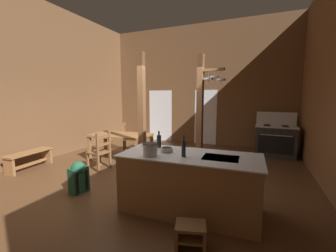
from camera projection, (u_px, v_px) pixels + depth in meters
ground_plane at (145, 182)px, 4.70m from camera, size 7.66×9.08×0.10m
wall_back at (198, 85)px, 8.24m from camera, size 7.66×0.14×4.45m
wall_left at (28, 81)px, 5.74m from camera, size 0.14×9.08×4.45m
glazed_door_back_left at (160, 116)px, 8.93m from camera, size 1.00×0.01×2.05m
glazed_panel_back_right at (205, 117)px, 8.20m from camera, size 0.84×0.01×2.05m
kitchen_island at (189, 183)px, 3.42m from camera, size 2.19×1.04×0.91m
stove_range at (275, 140)px, 6.59m from camera, size 1.16×0.85×1.32m
support_post_with_pot_rack at (202, 108)px, 5.26m from camera, size 0.69×0.27×2.80m
support_post_center at (142, 114)px, 5.05m from camera, size 0.14×0.14×2.80m
step_stool at (191, 234)px, 2.58m from camera, size 0.42×0.37×0.30m
dining_table at (121, 137)px, 6.20m from camera, size 1.77×1.04×0.74m
ladderback_chair_near_window at (100, 151)px, 5.37m from camera, size 0.50×0.50×0.95m
ladderback_chair_by_post at (129, 138)px, 7.17m from camera, size 0.59×0.59×0.95m
bench_along_left_wall at (29, 157)px, 5.42m from camera, size 0.44×1.17×0.44m
backpack at (79, 176)px, 4.09m from camera, size 0.35×0.36×0.60m
stockpot_on_counter at (150, 149)px, 3.29m from camera, size 0.30×0.23×0.19m
mixing_bowl_on_counter at (167, 150)px, 3.52m from camera, size 0.20×0.20×0.07m
bottle_tall_on_counter at (184, 148)px, 3.23m from camera, size 0.06×0.06×0.32m
bottle_short_on_counter at (159, 141)px, 3.82m from camera, size 0.08×0.08×0.29m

